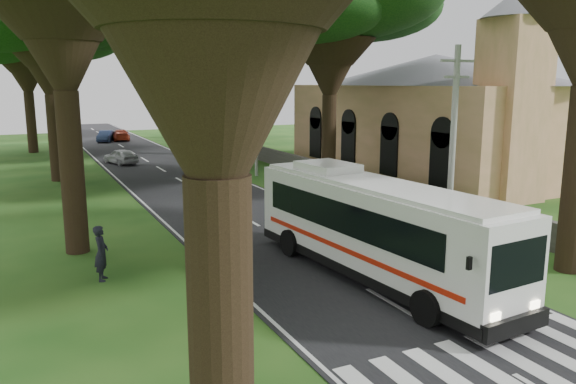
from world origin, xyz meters
name	(u,v)px	position (x,y,z in m)	size (l,w,h in m)	color
ground	(440,332)	(0.00, 0.00, 0.00)	(140.00, 140.00, 0.00)	#194513
road	(186,184)	(0.00, 25.00, 0.01)	(8.00, 120.00, 0.04)	black
crosswalk	(497,366)	(0.00, -2.00, 0.00)	(8.00, 3.00, 0.01)	silver
property_wall	(313,168)	(9.00, 24.00, 0.60)	(0.35, 50.00, 1.20)	#383533
church	(436,106)	(17.86, 21.55, 4.91)	(14.00, 24.00, 11.60)	tan
pole_near	(453,145)	(5.50, 6.00, 4.18)	(1.60, 0.24, 8.00)	gray
pole_mid	(256,117)	(5.50, 26.00, 4.18)	(1.60, 0.24, 8.00)	gray
pole_far	(181,107)	(5.50, 46.00, 4.18)	(1.60, 0.24, 8.00)	gray
tree_l_midb	(44,1)	(-7.50, 30.00, 11.76)	(15.74, 15.74, 15.18)	black
tree_l_far	(23,28)	(-8.50, 48.00, 11.54)	(15.86, 15.86, 14.99)	black
tree_r_midb	(224,19)	(7.50, 38.00, 12.08)	(15.41, 15.41, 15.45)	black
tree_r_far	(180,29)	(8.50, 56.00, 12.78)	(15.26, 15.26, 16.14)	black
coach_bus	(373,227)	(0.80, 4.42, 1.81)	(3.35, 11.54, 3.36)	white
distant_car_a	(121,156)	(-2.30, 36.19, 0.66)	(1.49, 3.69, 1.26)	#9C9DA1
distant_car_b	(106,136)	(-0.80, 55.05, 0.66)	(1.33, 3.82, 1.26)	navy
distant_car_c	(121,135)	(0.93, 55.58, 0.67)	(1.81, 4.44, 1.29)	maroon
pedestrian	(101,253)	(-7.57, 8.19, 0.95)	(0.69, 0.46, 1.90)	black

